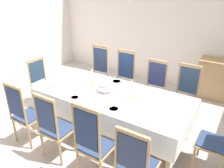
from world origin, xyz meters
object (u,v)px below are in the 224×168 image
chair_north_b (123,79)px  soup_tureen (105,86)px  chair_south_a (25,113)px  dining_table (111,97)px  chair_south_b (54,126)px  candlestick_east (132,92)px  spoon_primary (81,98)px  chair_south_d (136,163)px  spoon_secondary (71,97)px  bowl_near_left (85,100)px  bowl_near_right (75,98)px  chair_south_c (93,142)px  chair_head_west (42,83)px  bowl_far_right (116,82)px  bowl_far_left (114,109)px  candlestick_west (92,80)px  chair_head_east (219,139)px  chair_north_a (98,73)px  chair_north_c (154,88)px  chair_north_d (185,95)px

chair_north_b → soup_tureen: chair_north_b is taller
chair_south_a → chair_north_b: bearing=71.4°
dining_table → chair_south_b: size_ratio=2.40×
candlestick_east → spoon_primary: size_ratio=1.91×
chair_south_d → spoon_secondary: size_ratio=6.03×
soup_tureen → bowl_near_left: 0.47m
soup_tureen → chair_south_b: bearing=-102.8°
chair_south_a → bowl_near_right: size_ratio=7.54×
chair_south_c → soup_tureen: 1.15m
dining_table → chair_head_west: bearing=180.0°
chair_south_a → bowl_far_right: bearing=58.5°
chair_north_b → bowl_far_left: 1.62m
bowl_near_right → bowl_far_right: size_ratio=0.75×
chair_south_b → chair_south_d: size_ratio=1.03×
chair_south_d → bowl_far_right: size_ratio=5.48×
chair_south_d → chair_south_a: bearing=-179.9°
chair_head_west → bowl_far_right: (1.58, 0.41, 0.25)m
dining_table → chair_south_a: bearing=-135.5°
dining_table → spoon_secondary: (-0.48, -0.46, 0.08)m
spoon_primary → candlestick_east: bearing=23.9°
chair_south_a → bowl_near_right: chair_south_a is taller
candlestick_west → spoon_primary: bearing=-78.2°
soup_tureen → chair_head_east: bearing=-0.0°
chair_south_b → chair_north_b: size_ratio=0.92×
chair_north_a → chair_north_c: 1.38m
candlestick_east → bowl_far_left: (-0.05, -0.45, -0.11)m
bowl_near_right → spoon_primary: bearing=40.0°
chair_north_c → candlestick_east: bearing=91.4°
chair_south_c → candlestick_east: size_ratio=3.47×
soup_tureen → bowl_far_right: 0.43m
chair_head_west → soup_tureen: bearing=90.0°
chair_north_a → chair_south_c: bearing=124.5°
chair_south_c → chair_head_west: size_ratio=1.12×
chair_north_d → candlestick_east: 1.21m
chair_north_c → candlestick_east: (0.02, -1.00, 0.34)m
chair_north_d → spoon_secondary: (-1.47, -1.46, 0.20)m
chair_north_b → chair_north_c: bearing=179.6°
chair_north_c → bowl_far_left: bearing=88.9°
chair_south_a → bowl_far_left: size_ratio=6.74×
chair_north_a → chair_south_d: bearing=135.0°
chair_head_east → chair_head_west: bearing=90.0°
spoon_secondary → chair_north_a: bearing=101.7°
candlestick_east → chair_south_a: bearing=-144.6°
chair_north_b → chair_south_b: bearing=90.0°
soup_tureen → bowl_near_left: bearing=-99.5°
chair_south_b → chair_north_c: 2.11m
chair_north_a → chair_north_b: size_ratio=1.00×
bowl_near_left → bowl_near_right: bearing=-169.0°
candlestick_east → bowl_near_left: size_ratio=2.21×
chair_north_a → bowl_far_right: size_ratio=6.16×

